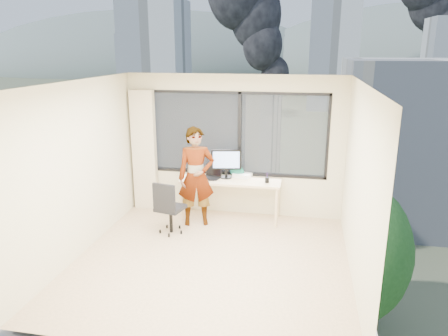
% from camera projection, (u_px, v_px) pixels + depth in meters
% --- Properties ---
extents(floor, '(4.00, 4.00, 0.01)m').
position_uv_depth(floor, '(211.00, 260.00, 6.25)').
color(floor, '#D8B48C').
rests_on(floor, ground).
extents(ceiling, '(4.00, 4.00, 0.01)m').
position_uv_depth(ceiling, '(210.00, 83.00, 5.53)').
color(ceiling, white).
rests_on(ceiling, ground).
extents(wall_front, '(4.00, 0.01, 2.60)m').
position_uv_depth(wall_front, '(164.00, 238.00, 4.01)').
color(wall_front, beige).
rests_on(wall_front, ground).
extents(wall_left, '(0.01, 4.00, 2.60)m').
position_uv_depth(wall_left, '(79.00, 169.00, 6.26)').
color(wall_left, beige).
rests_on(wall_left, ground).
extents(wall_right, '(0.01, 4.00, 2.60)m').
position_uv_depth(wall_right, '(359.00, 186.00, 5.53)').
color(wall_right, beige).
rests_on(wall_right, ground).
extents(window_wall, '(3.30, 0.16, 1.55)m').
position_uv_depth(window_wall, '(237.00, 134.00, 7.71)').
color(window_wall, black).
rests_on(window_wall, ground).
extents(curtain, '(0.45, 0.14, 2.30)m').
position_uv_depth(curtain, '(144.00, 151.00, 8.02)').
color(curtain, beige).
rests_on(curtain, floor).
extents(desk, '(1.80, 0.60, 0.75)m').
position_uv_depth(desk, '(231.00, 199.00, 7.71)').
color(desk, beige).
rests_on(desk, floor).
extents(chair, '(0.57, 0.57, 0.94)m').
position_uv_depth(chair, '(170.00, 206.00, 7.09)').
color(chair, black).
rests_on(chair, floor).
extents(person, '(0.74, 0.60, 1.75)m').
position_uv_depth(person, '(196.00, 177.00, 7.34)').
color(person, '#2D2D33').
rests_on(person, floor).
extents(monitor, '(0.55, 0.21, 0.54)m').
position_uv_depth(monitor, '(226.00, 164.00, 7.63)').
color(monitor, black).
rests_on(monitor, desk).
extents(game_console, '(0.36, 0.34, 0.07)m').
position_uv_depth(game_console, '(242.00, 175.00, 7.74)').
color(game_console, white).
rests_on(game_console, desk).
extents(laptop, '(0.39, 0.40, 0.20)m').
position_uv_depth(laptop, '(211.00, 173.00, 7.65)').
color(laptop, black).
rests_on(laptop, desk).
extents(cellphone, '(0.12, 0.07, 0.01)m').
position_uv_depth(cellphone, '(212.00, 180.00, 7.54)').
color(cellphone, black).
rests_on(cellphone, desk).
extents(pen_cup, '(0.08, 0.08, 0.09)m').
position_uv_depth(pen_cup, '(267.00, 180.00, 7.41)').
color(pen_cup, black).
rests_on(pen_cup, desk).
extents(handbag, '(0.27, 0.15, 0.20)m').
position_uv_depth(handbag, '(237.00, 171.00, 7.75)').
color(handbag, '#0B4539').
rests_on(handbag, desk).
extents(exterior_ground, '(400.00, 400.00, 0.04)m').
position_uv_depth(exterior_ground, '(301.00, 108.00, 123.36)').
color(exterior_ground, '#515B3D').
rests_on(exterior_ground, ground).
extents(near_bldg_a, '(16.00, 12.00, 14.00)m').
position_uv_depth(near_bldg_a, '(187.00, 163.00, 38.14)').
color(near_bldg_a, beige).
rests_on(near_bldg_a, exterior_ground).
extents(near_bldg_b, '(14.00, 13.00, 16.00)m').
position_uv_depth(near_bldg_b, '(414.00, 143.00, 41.58)').
color(near_bldg_b, white).
rests_on(near_bldg_b, exterior_ground).
extents(far_tower_a, '(14.00, 14.00, 28.00)m').
position_uv_depth(far_tower_a, '(156.00, 61.00, 102.30)').
color(far_tower_a, silver).
rests_on(far_tower_a, exterior_ground).
extents(far_tower_b, '(13.00, 13.00, 30.00)m').
position_uv_depth(far_tower_b, '(333.00, 55.00, 117.77)').
color(far_tower_b, silver).
rests_on(far_tower_b, exterior_ground).
extents(far_tower_d, '(16.00, 14.00, 22.00)m').
position_uv_depth(far_tower_d, '(143.00, 64.00, 159.60)').
color(far_tower_d, silver).
rests_on(far_tower_d, exterior_ground).
extents(hill_a, '(288.00, 216.00, 90.00)m').
position_uv_depth(hill_a, '(152.00, 70.00, 334.02)').
color(hill_a, slate).
rests_on(hill_a, exterior_ground).
extents(tree_a, '(7.00, 7.00, 8.00)m').
position_uv_depth(tree_a, '(73.00, 222.00, 32.69)').
color(tree_a, '#22521B').
rests_on(tree_a, exterior_ground).
extents(tree_b, '(7.60, 7.60, 9.00)m').
position_uv_depth(tree_b, '(344.00, 266.00, 25.13)').
color(tree_b, '#22521B').
rests_on(tree_b, exterior_ground).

